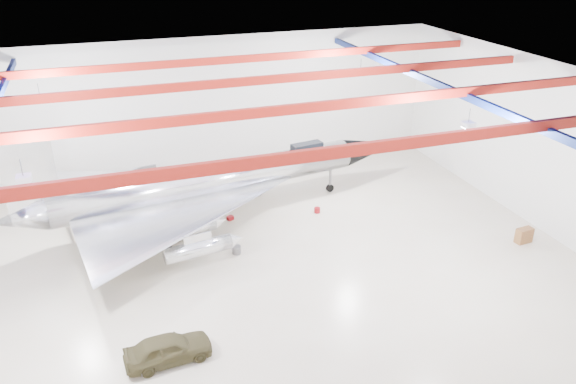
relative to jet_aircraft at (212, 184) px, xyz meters
name	(u,v)px	position (x,y,z in m)	size (l,w,h in m)	color
floor	(244,266)	(0.43, -6.60, -2.63)	(40.00, 40.00, 0.00)	#BCAC95
wall_back	(193,109)	(0.43, 8.40, 2.87)	(40.00, 40.00, 0.00)	silver
wall_right	(533,142)	(20.43, -6.60, 2.87)	(30.00, 30.00, 0.00)	silver
ceiling	(237,86)	(0.43, -6.60, 8.37)	(40.00, 40.00, 0.00)	#0A0F38
ceiling_structure	(238,98)	(0.43, -6.60, 7.69)	(39.50, 29.50, 1.08)	maroon
jet_aircraft	(212,184)	(0.00, 0.00, 0.00)	(29.37, 19.16, 8.03)	silver
jeep	(168,349)	(-5.00, -13.30, -1.94)	(1.63, 4.05, 1.38)	#3E381F
desk	(524,235)	(18.17, -9.74, -2.13)	(1.09, 0.55, 1.00)	brown
crate_ply	(162,239)	(-3.82, -2.02, -2.45)	(0.52, 0.42, 0.36)	olive
toolbox_red	(230,218)	(1.04, -0.57, -2.49)	(0.42, 0.33, 0.29)	maroon
engine_drum	(237,250)	(0.37, -5.02, -2.39)	(0.55, 0.55, 0.49)	#59595B
crate_small	(132,235)	(-5.61, -0.71, -2.51)	(0.37, 0.29, 0.26)	#59595B
tool_chest	(317,210)	(7.16, -1.52, -2.44)	(0.43, 0.43, 0.38)	maroon
oil_barrel	(191,234)	(-1.93, -2.02, -2.44)	(0.55, 0.44, 0.38)	olive
spares_box	(259,192)	(4.04, 2.65, -2.43)	(0.45, 0.45, 0.40)	#59595B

